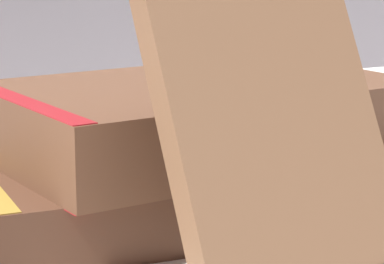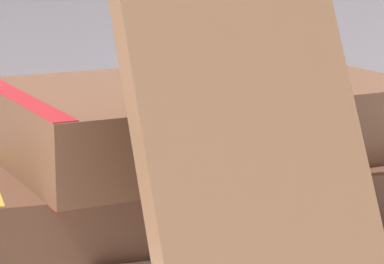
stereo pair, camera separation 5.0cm
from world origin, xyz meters
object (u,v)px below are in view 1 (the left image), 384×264
object	(u,v)px
pocket_watch	(269,69)
reading_glasses	(7,160)
book_leaning_front	(274,134)
book_flat_bottom	(181,182)
book_flat_top	(190,118)

from	to	relation	value
pocket_watch	reading_glasses	bearing A→B (deg)	128.55
book_leaning_front	reading_glasses	size ratio (longest dim) A/B	1.24
book_flat_bottom	book_flat_top	bearing A→B (deg)	6.34
book_flat_top	book_leaning_front	world-z (taller)	book_leaning_front
book_flat_top	reading_glasses	bearing A→B (deg)	106.89
book_flat_top	pocket_watch	distance (m)	0.06
book_flat_top	book_leaning_front	size ratio (longest dim) A/B	1.56
book_flat_bottom	reading_glasses	distance (m)	0.16
pocket_watch	reading_glasses	distance (m)	0.20
book_flat_bottom	pocket_watch	xyz separation A→B (m)	(0.06, 0.01, 0.06)
book_flat_bottom	book_flat_top	size ratio (longest dim) A/B	1.12
book_flat_top	pocket_watch	bearing A→B (deg)	0.57
pocket_watch	book_flat_top	bearing A→B (deg)	-174.38
book_leaning_front	book_flat_bottom	bearing A→B (deg)	80.76
book_flat_bottom	reading_glasses	world-z (taller)	book_flat_bottom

